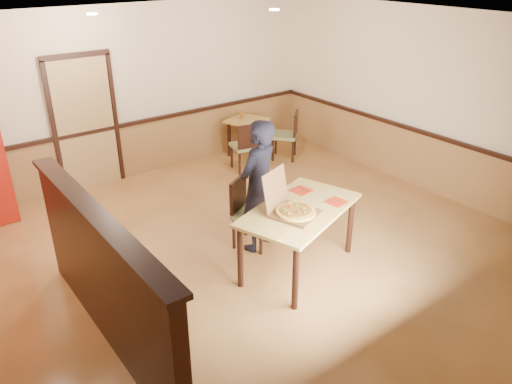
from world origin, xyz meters
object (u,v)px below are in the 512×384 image
Objects in this scene: side_chair_right at (288,133)px; condiment at (242,115)px; side_chair_left at (246,145)px; main_table at (299,217)px; diner at (258,187)px; pizza_box at (292,209)px; diner_chair at (248,209)px; side_table at (247,128)px.

condiment is at bearing -95.05° from side_chair_right.
side_chair_left is 0.88m from condiment.
diner is (-0.08, 0.69, 0.15)m from main_table.
main_table is 2.60× the size of pizza_box.
diner is at bearing -96.24° from diner_chair.
side_table is (0.46, 0.61, 0.04)m from side_chair_left.
diner is at bearing 77.56° from main_table.
pizza_box reaches higher than side_table.
main_table is 2.11× the size of side_table.
side_chair_right is 6.80× the size of condiment.
diner_chair is at bearing -84.42° from diner.
main_table is at bearing 77.80° from side_chair_left.
diner is (0.06, -0.13, 0.36)m from diner_chair.
main_table is 3.62m from side_chair_right.
side_chair_right is 3.79m from pizza_box.
condiment is at bearing -140.56° from diner.
side_chair_right reaches higher than side_table.
condiment is (1.71, 3.53, 0.05)m from main_table.
pizza_box is (-0.04, -0.89, 0.38)m from diner_chair.
diner_chair is at bearing 66.78° from side_chair_left.
side_chair_left is at bearing -41.73° from side_chair_right.
main_table is 1.88× the size of diner_chair.
side_chair_right is at bearing -155.82° from diner.
diner_chair reaches higher than side_chair_left.
main_table is at bearing 8.92° from side_chair_right.
main_table is 13.13× the size of condiment.
pizza_box reaches higher than condiment.
diner reaches higher than condiment.
side_chair_right is at bearing 32.86° from main_table.
condiment is at bearing -107.84° from side_chair_left.
side_chair_right reaches higher than side_chair_left.
side_table is at bearing -114.69° from side_chair_left.
side_chair_right is 0.52× the size of diner.
diner is 13.04× the size of condiment.
side_table is 1.23× the size of pizza_box.
condiment is at bearing 42.73° from pizza_box.
side_table is at bearing -142.19° from diner.
side_chair_left is 3.25m from pizza_box.
main_table is 0.25m from pizza_box.
side_chair_left is 6.70× the size of condiment.
pizza_box is at bearing -117.60° from condiment.
side_chair_left reaches higher than main_table.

